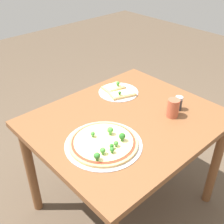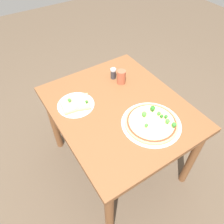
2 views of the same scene
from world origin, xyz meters
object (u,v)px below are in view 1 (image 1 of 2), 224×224
Objects in this scene: condiment_shaker at (179,103)px; dining_table at (126,133)px; pizza_tray_slice at (118,91)px; drinking_cup at (173,108)px; pizza_tray_whole at (104,143)px.

dining_table is at bearing -25.55° from condiment_shaker.
drinking_cup reaches higher than pizza_tray_slice.
condiment_shaker is at bearing 154.45° from dining_table.
pizza_tray_whole is (0.25, 0.09, 0.12)m from dining_table.
pizza_tray_whole is 4.52× the size of condiment_shaker.
pizza_tray_whole is 3.58× the size of drinking_cup.
pizza_tray_whole is 0.55m from pizza_tray_slice.
dining_table is 2.67× the size of pizza_tray_whole.
condiment_shaker is at bearing 106.88° from pizza_tray_slice.
pizza_tray_whole is at bearing 38.62° from pizza_tray_slice.
drinking_cup is at bearing 14.06° from condiment_shaker.
pizza_tray_whole is 1.49× the size of pizza_tray_slice.
pizza_tray_slice is at bearing -141.38° from pizza_tray_whole.
condiment_shaker is at bearing -165.94° from drinking_cup.
pizza_tray_slice is at bearing -125.07° from dining_table.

